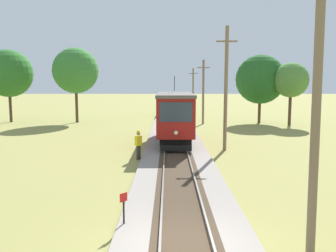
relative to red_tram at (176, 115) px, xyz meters
The scene contains 17 objects.
ground_plane 16.89m from the red_tram, 90.01° to the right, with size 260.00×260.00×0.00m, color olive.
track_ballast 16.88m from the red_tram, 90.01° to the right, with size 4.20×120.00×0.18m, color gray.
sleeper_bed 16.87m from the red_tram, 90.01° to the right, with size 2.04×120.00×0.01m, color #423323.
rail_left 16.88m from the red_tram, 92.47° to the right, with size 0.07×120.00×0.14m, color gray.
rail_right 16.88m from the red_tram, 87.55° to the right, with size 0.07×120.00×0.14m, color gray.
red_tram is the anchor object (origin of this frame).
freight_car 22.42m from the red_tram, 90.01° to the left, with size 2.40×5.20×2.31m.
utility_pole_foreground 17.28m from the red_tram, 78.62° to the right, with size 1.40×0.42×7.92m.
utility_pole_near_tram 4.59m from the red_tram, 34.15° to the right, with size 1.40×0.37×8.32m.
utility_pole_mid 13.46m from the red_tram, 75.33° to the left, with size 1.40×0.40×7.07m.
utility_pole_far 29.04m from the red_tram, 83.29° to the left, with size 1.40×0.34×6.77m.
trackside_signal_marker 15.54m from the red_tram, 97.08° to the right, with size 0.21×0.21×1.18m.
track_worker 5.83m from the red_tram, 113.60° to the right, with size 0.44×0.44×1.78m.
tree_left_near 24.24m from the red_tram, 141.83° to the left, with size 5.45×5.45×8.36m.
tree_right_near 17.36m from the red_tram, 42.75° to the left, with size 3.70×3.70×6.71m.
tree_right_far 18.56m from the red_tram, 127.40° to the left, with size 5.18×5.18×8.52m.
tree_horizon 17.35m from the red_tram, 54.58° to the left, with size 5.54×5.54×7.72m.
Camera 1 is at (-0.50, -9.31, 4.65)m, focal length 37.63 mm.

